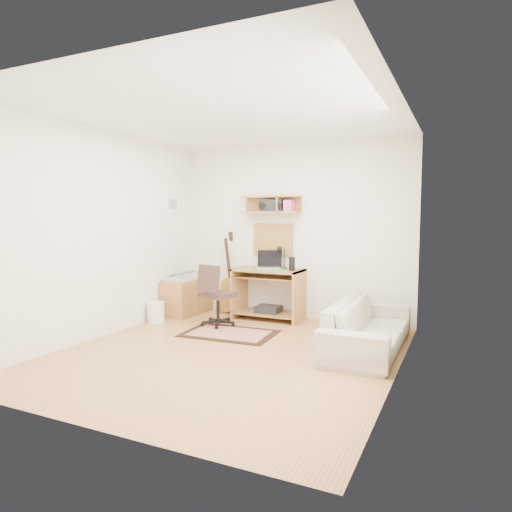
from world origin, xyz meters
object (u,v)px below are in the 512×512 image
at_px(cabinet, 187,296).
at_px(desk, 269,294).
at_px(sofa, 368,318).
at_px(task_chair, 218,295).
at_px(printer, 343,320).

bearing_deg(cabinet, desk, 7.56).
relative_size(desk, sofa, 0.53).
xyz_separation_m(desk, cabinet, (-1.32, -0.18, -0.10)).
height_order(task_chair, printer, task_chair).
relative_size(cabinet, sofa, 0.48).
xyz_separation_m(printer, sofa, (0.53, -0.97, 0.28)).
distance_m(desk, cabinet, 1.33).
bearing_deg(task_chair, sofa, 6.10).
xyz_separation_m(cabinet, printer, (2.43, 0.25, -0.19)).
bearing_deg(sofa, task_chair, 84.28).
relative_size(desk, cabinet, 1.11).
height_order(cabinet, sofa, sofa).
bearing_deg(desk, task_chair, -123.93).
bearing_deg(sofa, desk, 61.23).
distance_m(printer, sofa, 1.14).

